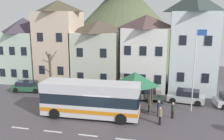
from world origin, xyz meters
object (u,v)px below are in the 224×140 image
object	(u,v)px
parked_car_01	(28,86)
flagpole	(195,65)
townhouse_04	(192,42)
bare_tree_00	(50,74)
transit_bus	(91,100)
pedestrian_01	(149,104)
townhouse_02	(99,53)
townhouse_03	(146,51)
townhouse_01	(60,42)
bus_shelter	(135,79)
pedestrian_03	(173,109)
parked_car_02	(186,96)
parked_car_03	(85,89)
public_bench	(155,99)
pedestrian_02	(160,115)
parked_car_04	(142,93)
hilltop_castle	(123,18)
townhouse_00	(25,49)
pedestrian_00	(159,107)

from	to	relation	value
parked_car_01	flagpole	xyz separation A→B (m)	(19.59, -2.55, 3.99)
townhouse_04	bare_tree_00	bearing A→B (deg)	-154.98
transit_bus	bare_tree_00	distance (m)	7.40
townhouse_04	pedestrian_01	bearing A→B (deg)	-116.17
townhouse_02	townhouse_03	bearing A→B (deg)	1.19
townhouse_01	bus_shelter	size ratio (longest dim) A/B	3.06
pedestrian_03	parked_car_02	bearing A→B (deg)	72.21
parked_car_01	parked_car_02	size ratio (longest dim) A/B	1.00
parked_car_03	public_bench	distance (m)	8.59
townhouse_02	pedestrian_02	world-z (taller)	townhouse_02
bus_shelter	bare_tree_00	world-z (taller)	bare_tree_00
townhouse_01	bus_shelter	world-z (taller)	townhouse_01
townhouse_04	pedestrian_02	xyz separation A→B (m)	(-3.37, -11.81, -5.25)
parked_car_01	pedestrian_02	distance (m)	17.77
townhouse_04	bus_shelter	bearing A→B (deg)	-126.17
transit_bus	public_bench	xyz separation A→B (m)	(5.71, 5.18, -1.18)
parked_car_04	parked_car_03	bearing A→B (deg)	-6.45
townhouse_04	parked_car_02	xyz separation A→B (m)	(-0.75, -5.44, -5.40)
parked_car_02	parked_car_03	bearing A→B (deg)	5.64
townhouse_04	public_bench	bearing A→B (deg)	-122.67
pedestrian_01	public_bench	xyz separation A→B (m)	(0.45, 2.83, -0.32)
parked_car_02	pedestrian_03	distance (m)	4.97
pedestrian_01	pedestrian_02	distance (m)	2.92
hilltop_castle	parked_car_04	xyz separation A→B (m)	(7.25, -27.35, -8.50)
townhouse_02	public_bench	size ratio (longest dim) A/B	5.12
transit_bus	bare_tree_00	bearing A→B (deg)	144.52
bare_tree_00	pedestrian_03	bearing A→B (deg)	-11.63
townhouse_02	bare_tree_00	distance (m)	8.36
pedestrian_01	parked_car_02	bearing A→B (deg)	44.65
townhouse_00	bare_tree_00	distance (m)	10.56
bus_shelter	pedestrian_02	distance (m)	4.96
townhouse_02	pedestrian_00	distance (m)	13.71
parked_car_03	townhouse_03	bearing A→B (deg)	-143.18
bus_shelter	parked_car_03	xyz separation A→B (m)	(-6.48, 3.29, -2.41)
parked_car_04	public_bench	distance (m)	1.92
townhouse_01	pedestrian_02	xyz separation A→B (m)	(14.39, -11.40, -4.90)
townhouse_00	townhouse_01	xyz separation A→B (m)	(5.59, -0.21, 1.16)
townhouse_04	pedestrian_01	world-z (taller)	townhouse_04
transit_bus	pedestrian_03	size ratio (longest dim) A/B	6.04
townhouse_03	transit_bus	distance (m)	12.63
townhouse_01	flagpole	world-z (taller)	townhouse_01
townhouse_03	parked_car_03	bearing A→B (deg)	-142.76
townhouse_01	transit_bus	bearing A→B (deg)	-54.03
parked_car_01	townhouse_04	bearing A→B (deg)	8.20
townhouse_03	bare_tree_00	xyz separation A→B (m)	(-10.00, -7.51, -1.93)
bus_shelter	pedestrian_03	xyz separation A→B (m)	(3.77, -1.90, -2.21)
townhouse_00	pedestrian_00	world-z (taller)	townhouse_00
pedestrian_00	flagpole	xyz separation A→B (m)	(3.19, 2.06, 3.67)
hilltop_castle	transit_bus	distance (m)	34.57
townhouse_03	hilltop_castle	bearing A→B (deg)	107.77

